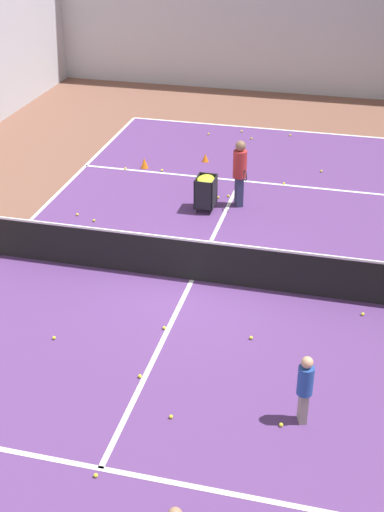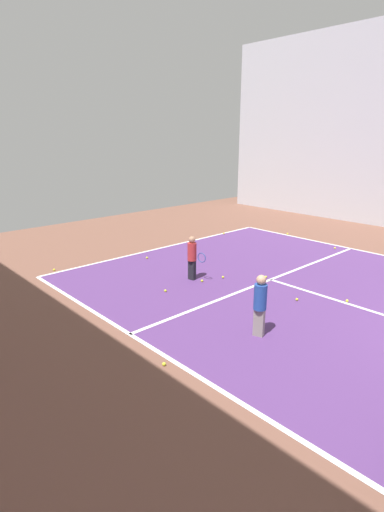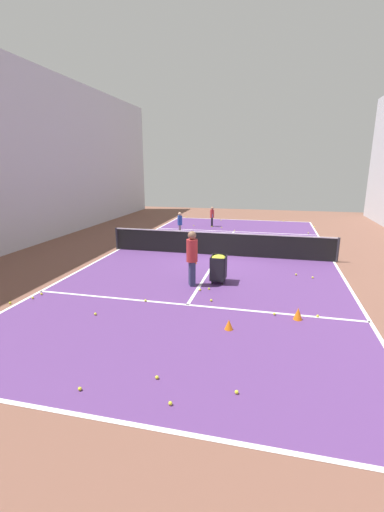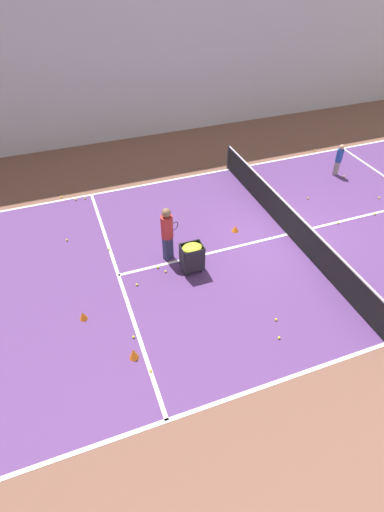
{
  "view_description": "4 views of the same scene",
  "coord_description": "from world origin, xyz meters",
  "px_view_note": "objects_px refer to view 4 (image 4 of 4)",
  "views": [
    {
      "loc": [
        3.32,
        -13.19,
        8.22
      ],
      "look_at": [
        0.0,
        0.0,
        0.62
      ],
      "focal_mm": 50.0,
      "sensor_mm": 36.0,
      "label": 1
    },
    {
      "loc": [
        8.91,
        0.55,
        3.96
      ],
      "look_at": [
        1.63,
        -7.34,
        0.7
      ],
      "focal_mm": 28.0,
      "sensor_mm": 36.0,
      "label": 2
    },
    {
      "loc": [
        -2.23,
        14.63,
        3.87
      ],
      "look_at": [
        0.26,
        4.13,
        1.01
      ],
      "focal_mm": 24.0,
      "sensor_mm": 36.0,
      "label": 3
    },
    {
      "loc": [
        -8.91,
        6.74,
        8.22
      ],
      "look_at": [
        -0.54,
        3.64,
        0.56
      ],
      "focal_mm": 28.0,
      "sensor_mm": 36.0,
      "label": 4
    }
  ],
  "objects_px": {
    "coach_at_net": "(167,231)",
    "tennis_net": "(290,221)",
    "ball_cart": "(192,253)",
    "child_midcourt": "(339,158)",
    "training_cone_0": "(83,316)",
    "training_cone_1": "(134,353)"
  },
  "relations": [
    {
      "from": "coach_at_net",
      "to": "tennis_net",
      "type": "bearing_deg",
      "value": -29.48
    },
    {
      "from": "tennis_net",
      "to": "ball_cart",
      "type": "bearing_deg",
      "value": 98.48
    },
    {
      "from": "tennis_net",
      "to": "child_midcourt",
      "type": "distance_m",
      "value": 4.91
    },
    {
      "from": "coach_at_net",
      "to": "ball_cart",
      "type": "relative_size",
      "value": 1.93
    },
    {
      "from": "child_midcourt",
      "to": "training_cone_0",
      "type": "relative_size",
      "value": 5.22
    },
    {
      "from": "ball_cart",
      "to": "training_cone_0",
      "type": "height_order",
      "value": "ball_cart"
    },
    {
      "from": "tennis_net",
      "to": "training_cone_1",
      "type": "height_order",
      "value": "tennis_net"
    },
    {
      "from": "coach_at_net",
      "to": "child_midcourt",
      "type": "height_order",
      "value": "coach_at_net"
    },
    {
      "from": "tennis_net",
      "to": "child_midcourt",
      "type": "xyz_separation_m",
      "value": [
        2.89,
        -3.96,
        0.22
      ]
    },
    {
      "from": "training_cone_0",
      "to": "training_cone_1",
      "type": "xyz_separation_m",
      "value": [
        -1.67,
        -0.97,
        0.03
      ]
    },
    {
      "from": "child_midcourt",
      "to": "ball_cart",
      "type": "height_order",
      "value": "child_midcourt"
    },
    {
      "from": "tennis_net",
      "to": "coach_at_net",
      "type": "bearing_deg",
      "value": 86.34
    },
    {
      "from": "ball_cart",
      "to": "training_cone_1",
      "type": "xyz_separation_m",
      "value": [
        -2.47,
        2.42,
        -0.51
      ]
    },
    {
      "from": "coach_at_net",
      "to": "training_cone_0",
      "type": "bearing_deg",
      "value": -176.73
    },
    {
      "from": "coach_at_net",
      "to": "training_cone_1",
      "type": "xyz_separation_m",
      "value": [
        -3.28,
        1.93,
        -0.89
      ]
    },
    {
      "from": "tennis_net",
      "to": "training_cone_1",
      "type": "bearing_deg",
      "value": 116.45
    },
    {
      "from": "coach_at_net",
      "to": "training_cone_1",
      "type": "distance_m",
      "value": 3.91
    },
    {
      "from": "coach_at_net",
      "to": "training_cone_0",
      "type": "xyz_separation_m",
      "value": [
        -1.61,
        2.89,
        -0.92
      ]
    },
    {
      "from": "child_midcourt",
      "to": "training_cone_1",
      "type": "relative_size",
      "value": 4.11
    },
    {
      "from": "tennis_net",
      "to": "child_midcourt",
      "type": "bearing_deg",
      "value": -53.88
    },
    {
      "from": "coach_at_net",
      "to": "training_cone_0",
      "type": "height_order",
      "value": "coach_at_net"
    },
    {
      "from": "tennis_net",
      "to": "coach_at_net",
      "type": "xyz_separation_m",
      "value": [
        0.26,
        4.13,
        0.52
      ]
    }
  ]
}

